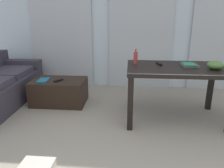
% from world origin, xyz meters
% --- Properties ---
extents(ground_plane, '(7.47, 7.47, 0.00)m').
position_xyz_m(ground_plane, '(0.00, 1.16, 0.00)').
color(ground_plane, gray).
extents(wall_back, '(6.10, 0.10, 2.58)m').
position_xyz_m(wall_back, '(0.00, 3.11, 1.29)').
color(wall_back, silver).
rests_on(wall_back, ground).
extents(curtains, '(4.33, 0.03, 2.28)m').
position_xyz_m(curtains, '(0.00, 3.03, 1.14)').
color(curtains, '#B2B7BC').
rests_on(curtains, ground).
extents(coffee_table, '(0.85, 0.56, 0.40)m').
position_xyz_m(coffee_table, '(-1.34, 2.04, 0.20)').
color(coffee_table, black).
rests_on(coffee_table, ground).
extents(craft_table, '(1.32, 0.85, 0.75)m').
position_xyz_m(craft_table, '(0.44, 1.63, 0.65)').
color(craft_table, black).
rests_on(craft_table, ground).
extents(bottle_near, '(0.06, 0.06, 0.21)m').
position_xyz_m(bottle_near, '(-0.11, 1.78, 0.84)').
color(bottle_near, '#99332D').
rests_on(bottle_near, craft_table).
extents(bowl, '(0.20, 0.20, 0.11)m').
position_xyz_m(bowl, '(0.88, 1.52, 0.80)').
color(bowl, '#477033').
rests_on(bowl, craft_table).
extents(book_stack, '(0.21, 0.22, 0.04)m').
position_xyz_m(book_stack, '(0.61, 1.67, 0.77)').
color(book_stack, '#4C4C51').
rests_on(book_stack, craft_table).
extents(tv_remote_on_table, '(0.07, 0.18, 0.03)m').
position_xyz_m(tv_remote_on_table, '(0.22, 1.74, 0.76)').
color(tv_remote_on_table, black).
rests_on(tv_remote_on_table, craft_table).
extents(tv_remote_primary, '(0.12, 0.16, 0.02)m').
position_xyz_m(tv_remote_primary, '(-1.32, 1.98, 0.41)').
color(tv_remote_primary, black).
rests_on(tv_remote_primary, coffee_table).
extents(magazine, '(0.18, 0.27, 0.02)m').
position_xyz_m(magazine, '(-1.57, 1.99, 0.41)').
color(magazine, '#1E668C').
rests_on(magazine, coffee_table).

